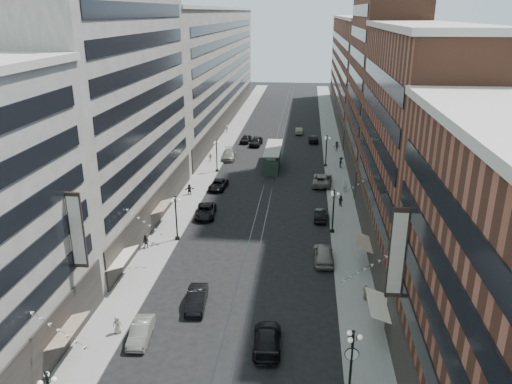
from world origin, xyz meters
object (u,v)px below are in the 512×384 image
at_px(pedestrian_6, 210,157).
at_px(pedestrian_8, 345,185).
at_px(lamppost_se_far, 333,210).
at_px(lamppost_se_mid, 326,150).
at_px(lamppost_se_near, 351,361).
at_px(car_7, 218,185).
at_px(pedestrian_9, 337,146).
at_px(car_9, 246,139).
at_px(pedestrian_7, 341,201).
at_px(car_13, 256,141).
at_px(streetcar, 273,158).
at_px(car_1, 141,332).
at_px(car_4, 323,254).
at_px(pedestrian_4, 365,292).
at_px(lamppost_sw_far, 176,216).
at_px(pedestrian_2, 146,242).
at_px(car_10, 321,215).
at_px(car_14, 299,131).
at_px(car_2, 206,211).
at_px(pedestrian_5, 189,189).
at_px(pedestrian_extra_1, 341,163).
at_px(pedestrian_extra_0, 227,129).
at_px(car_8, 229,155).
at_px(pedestrian_1, 117,325).
at_px(car_11, 322,180).
at_px(car_5, 197,299).
at_px(lamppost_sw_mid, 217,154).

relative_size(pedestrian_6, pedestrian_8, 0.88).
height_order(lamppost_se_far, lamppost_se_mid, same).
height_order(lamppost_se_near, pedestrian_6, lamppost_se_near).
bearing_deg(car_7, lamppost_se_mid, 44.61).
relative_size(pedestrian_6, pedestrian_9, 0.81).
xyz_separation_m(car_9, pedestrian_7, (17.50, -34.84, 0.17)).
bearing_deg(car_13, streetcar, -66.26).
height_order(streetcar, car_1, streetcar).
bearing_deg(pedestrian_8, car_4, 78.98).
xyz_separation_m(pedestrian_4, pedestrian_6, (-23.07, 44.11, -0.04)).
relative_size(lamppost_sw_far, pedestrian_4, 3.44).
bearing_deg(pedestrian_2, car_4, 0.76).
xyz_separation_m(car_10, car_14, (-3.86, 48.47, -0.00)).
relative_size(lamppost_sw_far, car_2, 1.02).
xyz_separation_m(pedestrian_5, pedestrian_extra_1, (23.06, 15.74, 0.17)).
relative_size(car_4, pedestrian_extra_0, 3.18).
height_order(car_8, pedestrian_7, pedestrian_7).
xyz_separation_m(pedestrian_4, car_7, (-19.14, 29.77, -0.27)).
height_order(pedestrian_1, pedestrian_5, pedestrian_1).
height_order(lamppost_se_far, car_7, lamppost_se_far).
bearing_deg(car_9, pedestrian_4, -66.25).
bearing_deg(car_11, pedestrian_extra_0, -55.15).
bearing_deg(lamppost_sw_far, lamppost_se_near, -52.52).
bearing_deg(pedestrian_5, car_8, 58.68).
distance_m(car_4, car_5, 15.52).
bearing_deg(lamppost_se_near, car_7, 111.45).
bearing_deg(pedestrian_6, car_10, 109.04).
relative_size(lamppost_sw_mid, pedestrian_7, 3.45).
bearing_deg(lamppost_se_mid, car_4, -92.07).
relative_size(lamppost_sw_mid, lamppost_se_near, 1.00).
xyz_separation_m(car_7, car_13, (3.09, 26.79, 0.21)).
xyz_separation_m(pedestrian_4, car_8, (-20.02, 46.26, -0.11)).
bearing_deg(pedestrian_9, pedestrian_8, -78.85).
distance_m(lamppost_sw_far, pedestrian_2, 4.51).
relative_size(lamppost_sw_far, car_5, 1.14).
xyz_separation_m(lamppost_se_near, pedestrian_extra_1, (2.59, 55.13, -2.12)).
xyz_separation_m(car_7, car_8, (-0.88, 16.48, 0.16)).
bearing_deg(streetcar, car_4, -77.27).
distance_m(car_8, pedestrian_5, 19.87).
relative_size(car_14, pedestrian_6, 2.85).
distance_m(car_7, pedestrian_extra_0, 37.38).
bearing_deg(pedestrian_extra_0, lamppost_sw_far, 88.25).
height_order(lamppost_se_near, pedestrian_9, lamppost_se_near).
height_order(lamppost_sw_far, pedestrian_7, lamppost_sw_far).
xyz_separation_m(pedestrian_1, car_11, (17.96, 40.56, -0.09)).
bearing_deg(pedestrian_4, car_7, 8.84).
bearing_deg(lamppost_sw_mid, lamppost_se_mid, 15.20).
bearing_deg(pedestrian_extra_0, pedestrian_extra_1, 129.48).
xyz_separation_m(streetcar, car_4, (7.92, -35.04, -0.67)).
distance_m(car_8, car_13, 11.04).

